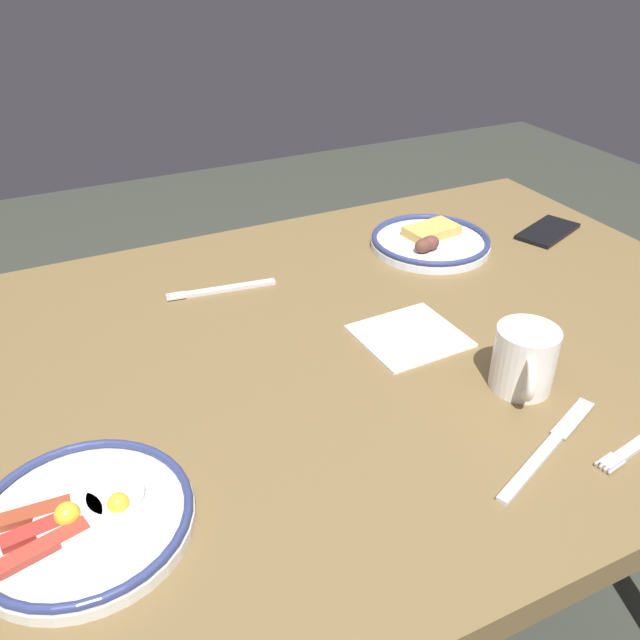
{
  "coord_description": "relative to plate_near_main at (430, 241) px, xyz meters",
  "views": [
    {
      "loc": [
        0.44,
        0.73,
        1.31
      ],
      "look_at": [
        0.07,
        -0.03,
        0.79
      ],
      "focal_mm": 37.36,
      "sensor_mm": 36.0,
      "label": 1
    }
  ],
  "objects": [
    {
      "name": "ground_plane",
      "position": [
        0.26,
        0.22,
        -0.77
      ],
      "size": [
        6.0,
        6.0,
        0.0
      ],
      "primitive_type": "plane",
      "color": "#363930"
    },
    {
      "name": "dining_table",
      "position": [
        0.26,
        0.22,
        -0.09
      ],
      "size": [
        1.29,
        0.93,
        0.76
      ],
      "color": "brown",
      "rests_on": "ground_plane"
    },
    {
      "name": "plate_near_main",
      "position": [
        0.0,
        0.0,
        0.0
      ],
      "size": [
        0.23,
        0.23,
        0.04
      ],
      "color": "white",
      "rests_on": "dining_table"
    },
    {
      "name": "plate_center_pancakes",
      "position": [
        0.71,
        0.41,
        -0.0
      ],
      "size": [
        0.23,
        0.23,
        0.04
      ],
      "color": "silver",
      "rests_on": "dining_table"
    },
    {
      "name": "coffee_mug",
      "position": [
        0.14,
        0.42,
        0.03
      ],
      "size": [
        0.09,
        0.11,
        0.09
      ],
      "color": "white",
      "rests_on": "dining_table"
    },
    {
      "name": "cell_phone",
      "position": [
        -0.25,
        0.05,
        -0.01
      ],
      "size": [
        0.16,
        0.12,
        0.01
      ],
      "primitive_type": "cube",
      "rotation": [
        0.0,
        0.0,
        0.38
      ],
      "color": "black",
      "rests_on": "dining_table"
    },
    {
      "name": "paper_napkin",
      "position": [
        0.2,
        0.25,
        -0.01
      ],
      "size": [
        0.16,
        0.15,
        0.0
      ],
      "primitive_type": "cube",
      "rotation": [
        0.0,
        0.0,
        0.04
      ],
      "color": "white",
      "rests_on": "dining_table"
    },
    {
      "name": "fork_near",
      "position": [
        0.42,
        -0.01,
        -0.01
      ],
      "size": [
        0.19,
        0.04,
        0.01
      ],
      "color": "silver",
      "rests_on": "dining_table"
    },
    {
      "name": "butter_knife",
      "position": [
        0.19,
        0.53,
        -0.01
      ],
      "size": [
        0.22,
        0.11,
        0.01
      ],
      "color": "silver",
      "rests_on": "dining_table"
    }
  ]
}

